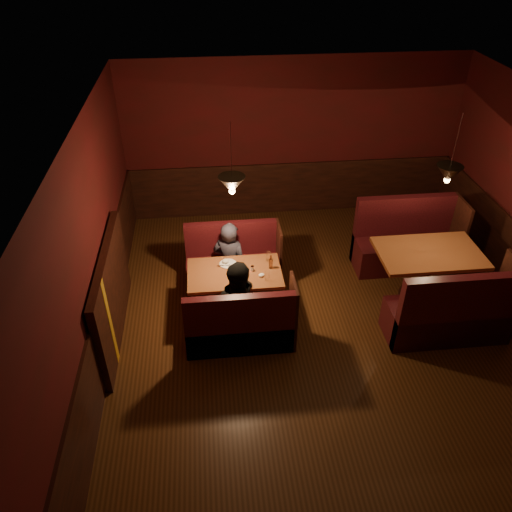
{
  "coord_description": "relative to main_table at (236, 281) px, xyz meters",
  "views": [
    {
      "loc": [
        -1.56,
        -4.89,
        4.86
      ],
      "look_at": [
        -0.97,
        0.66,
        0.95
      ],
      "focal_mm": 35.0,
      "sensor_mm": 36.0,
      "label": 1
    }
  ],
  "objects": [
    {
      "name": "second_bench_far",
      "position": [
        2.82,
        0.89,
        -0.17
      ],
      "size": [
        1.63,
        0.61,
        1.16
      ],
      "color": "black",
      "rests_on": "ground"
    },
    {
      "name": "main_bench_near",
      "position": [
        0.02,
        -0.74,
        -0.23
      ],
      "size": [
        1.44,
        0.51,
        0.98
      ],
      "color": "black",
      "rests_on": "ground"
    },
    {
      "name": "second_bench_near",
      "position": [
        2.82,
        -0.87,
        -0.17
      ],
      "size": [
        1.63,
        0.61,
        1.16
      ],
      "color": "black",
      "rests_on": "ground"
    },
    {
      "name": "main_bench_far",
      "position": [
        0.02,
        0.74,
        -0.23
      ],
      "size": [
        1.44,
        0.51,
        0.98
      ],
      "color": "black",
      "rests_on": "ground"
    },
    {
      "name": "room",
      "position": [
        0.98,
        -0.61,
        0.51
      ],
      "size": [
        6.02,
        7.02,
        2.92
      ],
      "color": "#3F210D",
      "rests_on": "ground"
    },
    {
      "name": "second_table",
      "position": [
        2.78,
        0.01,
        0.08
      ],
      "size": [
        1.47,
        0.94,
        0.83
      ],
      "color": "maroon",
      "rests_on": "ground"
    },
    {
      "name": "diner_a",
      "position": [
        -0.05,
        0.61,
        0.2
      ],
      "size": [
        0.63,
        0.54,
        1.47
      ],
      "primitive_type": "imported",
      "rotation": [
        0.0,
        0.0,
        2.74
      ],
      "color": "#2F2D3A",
      "rests_on": "ground"
    },
    {
      "name": "main_table",
      "position": [
        0.0,
        0.0,
        0.0
      ],
      "size": [
        1.31,
        0.79,
        0.91
      ],
      "color": "maroon",
      "rests_on": "ground"
    },
    {
      "name": "diner_b",
      "position": [
        0.04,
        -0.55,
        0.23
      ],
      "size": [
        0.77,
        0.6,
        1.54
      ],
      "primitive_type": "imported",
      "rotation": [
        0.0,
        0.0,
        0.03
      ],
      "color": "black",
      "rests_on": "ground"
    }
  ]
}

